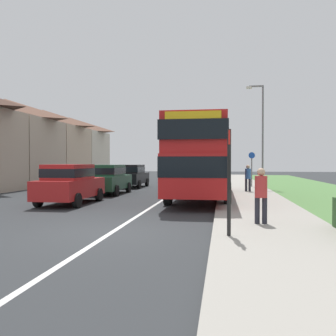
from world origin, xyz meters
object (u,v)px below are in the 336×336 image
street_lamp_mid (261,129)px  parked_car_black (131,175)px  double_decker_bus (201,156)px  bus_stop_sign (229,175)px  pedestrian_walking_away (248,177)px  pedestrian_at_stop (261,193)px  cycle_route_sign (252,168)px  parked_car_dark_green (108,178)px  parked_car_red (70,182)px

street_lamp_mid → parked_car_black: bearing=176.7°
double_decker_bus → bus_stop_sign: 9.56m
pedestrian_walking_away → bus_stop_sign: size_ratio=0.64×
parked_car_black → pedestrian_at_stop: 16.62m
pedestrian_at_stop → cycle_route_sign: size_ratio=0.66×
parked_car_dark_green → cycle_route_sign: size_ratio=1.60×
parked_car_black → cycle_route_sign: size_ratio=1.65×
bus_stop_sign → cycle_route_sign: size_ratio=1.03×
pedestrian_at_stop → bus_stop_sign: 2.06m
pedestrian_walking_away → bus_stop_sign: 12.83m
double_decker_bus → parked_car_red: 6.52m
parked_car_dark_green → pedestrian_at_stop: size_ratio=2.42×
bus_stop_sign → cycle_route_sign: 17.01m
parked_car_black → pedestrian_walking_away: size_ratio=2.48×
pedestrian_at_stop → cycle_route_sign: bearing=86.4°
parked_car_dark_green → bus_stop_sign: size_ratio=1.55×
parked_car_red → pedestrian_at_stop: bearing=-30.3°
pedestrian_at_stop → pedestrian_walking_away: 11.00m
pedestrian_at_stop → street_lamp_mid: 14.64m
pedestrian_at_stop → pedestrian_walking_away: size_ratio=1.00×
pedestrian_walking_away → parked_car_black: bearing=154.8°
parked_car_red → bus_stop_sign: size_ratio=1.57×
parked_car_red → parked_car_dark_green: (0.11, 4.82, -0.03)m
pedestrian_at_stop → parked_car_red: bearing=149.7°
double_decker_bus → street_lamp_mid: bearing=61.2°
parked_car_red → pedestrian_walking_away: bearing=39.1°
parked_car_red → pedestrian_at_stop: parked_car_red is taller
cycle_route_sign → street_lamp_mid: bearing=-59.8°
double_decker_bus → parked_car_black: bearing=128.0°
double_decker_bus → cycle_route_sign: bearing=67.7°
parked_car_red → parked_car_black: parked_car_red is taller
pedestrian_at_stop → street_lamp_mid: street_lamp_mid is taller
double_decker_bus → parked_car_dark_green: (-5.41, 1.58, -1.22)m
double_decker_bus → cycle_route_sign: size_ratio=4.24×
parked_car_black → parked_car_red: bearing=-90.0°
bus_stop_sign → pedestrian_walking_away: bearing=84.1°
double_decker_bus → street_lamp_mid: size_ratio=1.54×
parked_car_dark_green → cycle_route_sign: bearing=34.7°
parked_car_black → pedestrian_at_stop: pedestrian_at_stop is taller
pedestrian_at_stop → street_lamp_mid: bearing=84.1°
pedestrian_at_stop → bus_stop_sign: bearing=-117.3°
double_decker_bus → pedestrian_at_stop: 8.07m
cycle_route_sign → bus_stop_sign: bearing=-96.3°
parked_car_black → bus_stop_sign: bearing=-67.9°
parked_car_dark_green → street_lamp_mid: street_lamp_mid is taller
double_decker_bus → pedestrian_at_stop: bearing=-74.7°
parked_car_dark_green → pedestrian_walking_away: 8.11m
parked_car_red → cycle_route_sign: 13.72m
bus_stop_sign → cycle_route_sign: bearing=83.7°
parked_car_black → street_lamp_mid: 9.64m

